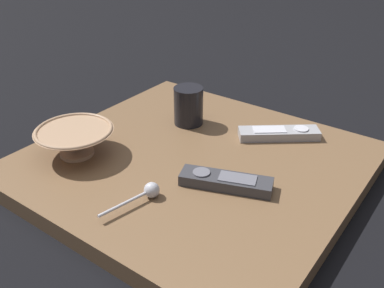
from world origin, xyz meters
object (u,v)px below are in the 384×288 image
(teaspoon, at_px, (148,192))
(tv_remote_near, at_px, (279,133))
(coffee_mug, at_px, (188,106))
(cereal_bowl, at_px, (75,140))
(tv_remote_far, at_px, (226,181))

(teaspoon, xyz_separation_m, tv_remote_near, (0.36, -0.09, -0.00))
(coffee_mug, relative_size, tv_remote_near, 0.53)
(coffee_mug, height_order, teaspoon, coffee_mug)
(cereal_bowl, xyz_separation_m, teaspoon, (-0.03, -0.23, -0.02))
(cereal_bowl, xyz_separation_m, tv_remote_far, (0.09, -0.33, -0.02))
(cereal_bowl, xyz_separation_m, tv_remote_near, (0.33, -0.32, -0.02))
(teaspoon, xyz_separation_m, tv_remote_far, (0.12, -0.10, -0.00))
(cereal_bowl, relative_size, tv_remote_near, 0.97)
(cereal_bowl, bearing_deg, tv_remote_near, -44.43)
(teaspoon, distance_m, tv_remote_far, 0.15)
(cereal_bowl, height_order, coffee_mug, coffee_mug)
(coffee_mug, distance_m, tv_remote_far, 0.28)
(cereal_bowl, relative_size, teaspoon, 1.32)
(tv_remote_near, relative_size, tv_remote_far, 0.95)
(tv_remote_far, bearing_deg, cereal_bowl, 105.05)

